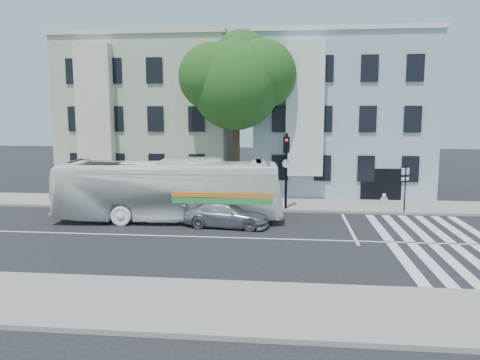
# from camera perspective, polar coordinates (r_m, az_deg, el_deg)

# --- Properties ---
(ground) EXTENTS (120.00, 120.00, 0.00)m
(ground) POSITION_cam_1_polar(r_m,az_deg,el_deg) (22.05, -3.10, -6.98)
(ground) COLOR black
(ground) RESTS_ON ground
(sidewalk_far) EXTENTS (80.00, 4.00, 0.15)m
(sidewalk_far) POSITION_cam_1_polar(r_m,az_deg,el_deg) (29.77, -0.66, -2.89)
(sidewalk_far) COLOR gray
(sidewalk_far) RESTS_ON ground
(sidewalk_near) EXTENTS (80.00, 4.00, 0.15)m
(sidewalk_near) POSITION_cam_1_polar(r_m,az_deg,el_deg) (14.60, -8.25, -14.74)
(sidewalk_near) COLOR gray
(sidewalk_near) RESTS_ON ground
(building_left) EXTENTS (12.00, 10.00, 11.00)m
(building_left) POSITION_cam_1_polar(r_m,az_deg,el_deg) (37.51, -10.17, 7.57)
(building_left) COLOR #A5A68B
(building_left) RESTS_ON ground
(building_right) EXTENTS (12.00, 10.00, 11.00)m
(building_right) POSITION_cam_1_polar(r_m,az_deg,el_deg) (36.21, 11.83, 7.52)
(building_right) COLOR #9DB1BB
(building_right) RESTS_ON ground
(street_tree) EXTENTS (7.30, 5.90, 11.10)m
(street_tree) POSITION_cam_1_polar(r_m,az_deg,el_deg) (30.03, -0.40, 12.07)
(street_tree) COLOR #2D2116
(street_tree) RESTS_ON ground
(bus) EXTENTS (3.88, 12.26, 3.36)m
(bus) POSITION_cam_1_polar(r_m,az_deg,el_deg) (25.41, -8.58, -1.19)
(bus) COLOR white
(bus) RESTS_ON ground
(sedan) EXTENTS (2.26, 4.54, 1.27)m
(sedan) POSITION_cam_1_polar(r_m,az_deg,el_deg) (23.91, -1.68, -4.23)
(sedan) COLOR #AEAFB5
(sedan) RESTS_ON ground
(hedge) EXTENTS (8.31, 3.58, 0.70)m
(hedge) POSITION_cam_1_polar(r_m,az_deg,el_deg) (29.40, -10.12, -2.31)
(hedge) COLOR #315D1E
(hedge) RESTS_ON sidewalk_far
(traffic_signal) EXTENTS (0.46, 0.54, 4.62)m
(traffic_signal) POSITION_cam_1_polar(r_m,az_deg,el_deg) (27.47, 5.66, 2.29)
(traffic_signal) COLOR black
(traffic_signal) RESTS_ON ground
(fire_hydrant) EXTENTS (0.41, 0.24, 0.75)m
(fire_hydrant) POSITION_cam_1_polar(r_m,az_deg,el_deg) (30.09, 17.15, -2.24)
(fire_hydrant) COLOR #B9B9B4
(fire_hydrant) RESTS_ON sidewalk_far
(far_sign_pole) EXTENTS (0.46, 0.26, 2.70)m
(far_sign_pole) POSITION_cam_1_polar(r_m,az_deg,el_deg) (28.32, 19.49, -0.28)
(far_sign_pole) COLOR black
(far_sign_pole) RESTS_ON sidewalk_far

